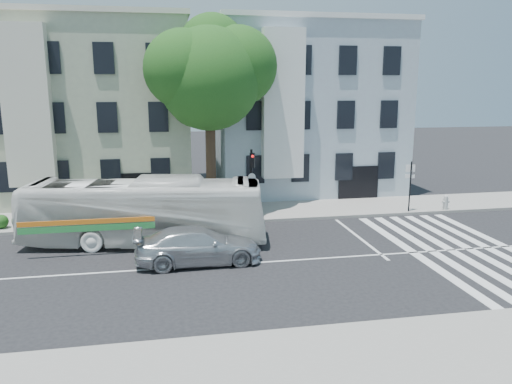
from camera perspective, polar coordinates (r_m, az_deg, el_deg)
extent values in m
plane|color=black|center=(20.61, -2.76, -8.26)|extent=(120.00, 120.00, 0.00)
cube|color=gray|center=(28.17, -4.97, -2.50)|extent=(80.00, 4.00, 0.15)
cube|color=gray|center=(13.46, 2.15, -19.72)|extent=(80.00, 4.00, 0.15)
cube|color=#979F85|center=(34.47, -18.12, 8.77)|extent=(12.00, 10.00, 11.00)
cube|color=#A3B8C2|center=(35.49, 5.19, 9.39)|extent=(12.00, 10.00, 11.00)
cylinder|color=#2D2116|center=(28.14, -5.16, 2.74)|extent=(0.56, 0.56, 5.20)
sphere|color=#184014|center=(27.76, -5.36, 12.76)|extent=(5.60, 5.60, 5.60)
sphere|color=#184014|center=(28.37, -2.14, 14.21)|extent=(4.40, 4.40, 4.40)
sphere|color=#184014|center=(27.38, -8.33, 13.75)|extent=(4.20, 4.20, 4.20)
sphere|color=#184014|center=(29.05, -5.04, 16.09)|extent=(3.80, 3.80, 3.80)
sphere|color=#184014|center=(28.32, -6.66, 10.70)|extent=(3.40, 3.40, 3.40)
imported|color=white|center=(23.29, -12.61, -2.18)|extent=(4.23, 11.28, 3.07)
imported|color=silver|center=(20.65, -6.62, -6.09)|extent=(2.21, 5.19, 1.49)
cylinder|color=black|center=(26.82, -0.52, 0.83)|extent=(0.13, 0.13, 3.83)
cube|color=black|center=(26.34, -0.43, 3.64)|extent=(0.30, 0.27, 0.77)
sphere|color=red|center=(26.18, -0.39, 4.09)|extent=(0.15, 0.15, 0.15)
cylinder|color=white|center=(26.59, -0.47, 1.73)|extent=(0.39, 0.15, 0.40)
cylinder|color=#B6B6B1|center=(30.70, 20.84, -1.24)|extent=(0.28, 0.28, 0.69)
sphere|color=#B6B6B1|center=(30.62, 20.89, -0.55)|extent=(0.25, 0.25, 0.25)
cylinder|color=#B6B6B1|center=(30.68, 20.85, -1.07)|extent=(0.48, 0.26, 0.16)
cylinder|color=black|center=(29.34, 17.20, 0.59)|extent=(0.08, 0.08, 2.86)
cube|color=white|center=(29.24, 17.23, 2.61)|extent=(0.51, 0.16, 0.40)
cube|color=white|center=(29.32, 17.18, 1.73)|extent=(0.51, 0.16, 0.21)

